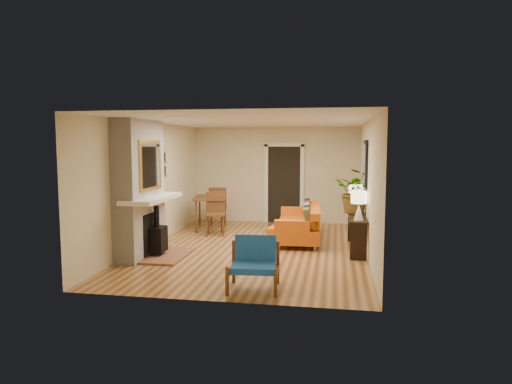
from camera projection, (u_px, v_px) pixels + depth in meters
room_shell at (295, 179)px, 11.78m from camera, size 6.50×6.50×6.50m
fireplace at (142, 192)px, 8.66m from camera, size 1.09×1.68×2.60m
sofa at (302, 224)px, 10.16m from camera, size 1.02×2.19×0.85m
ottoman at (285, 233)px, 10.00m from camera, size 0.79×0.79×0.34m
blue_chair at (254, 260)px, 6.81m from camera, size 0.78×0.77×0.77m
dining_table at (213, 203)px, 11.43m from camera, size 1.07×1.94×1.02m
console_table at (357, 222)px, 9.22m from camera, size 0.34×1.85×0.72m
lamp_near at (359, 202)px, 8.51m from camera, size 0.30×0.30×0.54m
lamp_far at (356, 194)px, 9.92m from camera, size 0.30×0.30×0.54m
houseplant at (357, 191)px, 9.35m from camera, size 0.94×0.85×0.93m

